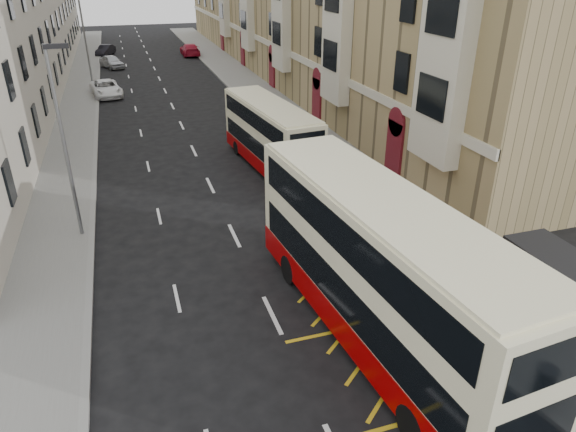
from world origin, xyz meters
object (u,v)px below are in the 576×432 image
object	(u,v)px
street_lamp_near	(64,135)
double_decker_front	(379,270)
street_lamp_far	(86,39)
car_silver	(112,62)
car_dark	(105,50)
double_decker_rear	(270,136)
car_red	(190,50)
pedestrian_near	(567,322)
pedestrian_far	(493,295)
white_van	(106,88)

from	to	relation	value
street_lamp_near	double_decker_front	size ratio (longest dim) A/B	0.64
street_lamp_near	street_lamp_far	distance (m)	30.00
street_lamp_far	car_silver	distance (m)	12.37
car_silver	car_dark	world-z (taller)	car_silver
double_decker_rear	car_red	size ratio (longest dim) A/B	1.90
street_lamp_far	pedestrian_near	world-z (taller)	street_lamp_far
pedestrian_far	car_dark	size ratio (longest dim) A/B	0.48
double_decker_front	car_silver	distance (m)	52.17
street_lamp_near	double_decker_rear	bearing A→B (deg)	28.00
street_lamp_near	white_van	xyz separation A→B (m)	(1.15, 27.36, -3.93)
double_decker_front	car_red	bearing A→B (deg)	82.69
car_red	double_decker_rear	bearing A→B (deg)	88.47
street_lamp_near	pedestrian_near	distance (m)	19.40
car_dark	pedestrian_near	bearing A→B (deg)	-57.33
pedestrian_far	car_dark	xyz separation A→B (m)	(-12.02, 61.92, -0.43)
car_red	street_lamp_near	bearing A→B (deg)	76.71
pedestrian_near	pedestrian_far	bearing A→B (deg)	-78.09
street_lamp_far	pedestrian_far	bearing A→B (deg)	-72.02
street_lamp_near	street_lamp_far	xyz separation A→B (m)	(0.00, 30.00, 0.00)
double_decker_front	double_decker_rear	xyz separation A→B (m)	(1.02, 15.45, -0.52)
double_decker_front	car_red	xyz separation A→B (m)	(2.39, 57.71, -1.74)
street_lamp_near	white_van	size ratio (longest dim) A/B	1.57
car_dark	double_decker_rear	bearing A→B (deg)	-58.04
pedestrian_far	white_van	size ratio (longest dim) A/B	0.36
street_lamp_near	car_dark	distance (m)	51.50
street_lamp_far	pedestrian_near	distance (m)	44.92
double_decker_rear	pedestrian_far	bearing A→B (deg)	-85.38
white_van	double_decker_rear	bearing A→B (deg)	-75.97
double_decker_front	car_dark	size ratio (longest dim) A/B	3.20
street_lamp_near	double_decker_rear	distance (m)	11.84
street_lamp_far	double_decker_front	xyz separation A→B (m)	(9.16, -40.03, -2.14)
car_dark	pedestrian_far	bearing A→B (deg)	-58.19
car_silver	car_dark	size ratio (longest dim) A/B	1.07
street_lamp_far	pedestrian_far	xyz separation A→B (m)	(13.17, -40.59, -3.56)
double_decker_front	car_silver	size ratio (longest dim) A/B	2.97
street_lamp_near	pedestrian_far	distance (m)	17.27
street_lamp_near	car_dark	xyz separation A→B (m)	(1.15, 51.33, -3.99)
street_lamp_far	white_van	distance (m)	4.87
street_lamp_far	car_silver	bearing A→B (deg)	81.11
street_lamp_far	car_red	bearing A→B (deg)	56.83
street_lamp_far	double_decker_rear	xyz separation A→B (m)	(10.18, -24.59, -2.66)
pedestrian_near	car_silver	distance (m)	55.42
pedestrian_far	street_lamp_far	bearing A→B (deg)	-58.59
double_decker_rear	street_lamp_near	bearing A→B (deg)	-157.95
double_decker_rear	car_silver	bearing A→B (deg)	97.08
double_decker_front	white_van	distance (m)	38.28
pedestrian_near	white_van	xyz separation A→B (m)	(-13.35, 39.71, -0.27)
street_lamp_far	car_red	size ratio (longest dim) A/B	1.54
car_silver	car_red	world-z (taller)	car_red
white_van	street_lamp_far	bearing A→B (deg)	105.19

